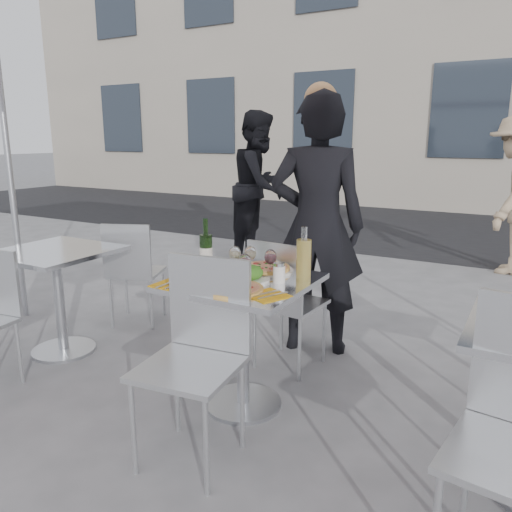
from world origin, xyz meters
The scene contains 21 objects.
ground centered at (0.00, 0.00, 0.00)m, with size 80.00×80.00×0.00m, color #5F5F61.
street_asphalt centered at (0.00, 6.50, 0.00)m, with size 24.00×5.00×0.00m, color black.
main_table centered at (0.00, 0.00, 0.54)m, with size 0.72×0.72×0.75m.
side_table_left centered at (-1.50, 0.00, 0.54)m, with size 0.72×0.72×0.75m.
chair_far centered at (-0.01, 0.51, 0.52)m, with size 0.43×0.44×0.87m.
chair_near centered at (0.03, -0.45, 0.56)m, with size 0.48×0.49×0.95m.
side_chair_lfar centered at (-1.41, 0.64, 0.50)m, with size 0.51×0.52×0.85m.
woman_diner centered at (0.03, 0.95, 0.90)m, with size 0.66×0.43×1.80m, color black.
pedestrian_a centered at (-1.69, 3.23, 0.91)m, with size 0.88×0.69×1.82m, color black.
pizza_near centered at (0.06, -0.19, 0.76)m, with size 0.30×0.30×0.02m.
pizza_far centered at (0.03, 0.21, 0.77)m, with size 0.31×0.31×0.03m.
salad_plate centered at (0.04, 0.00, 0.79)m, with size 0.22×0.22×0.09m.
wine_bottle centered at (-0.31, 0.11, 0.86)m, with size 0.07×0.07×0.29m.
carafe centered at (0.29, 0.16, 0.87)m, with size 0.08×0.08×0.29m.
sugar_shaker centered at (0.20, 0.05, 0.80)m, with size 0.06×0.06×0.11m.
wineglass_white_a centered at (-0.10, 0.09, 0.86)m, with size 0.07×0.07×0.16m.
wineglass_white_b centered at (-0.03, 0.14, 0.86)m, with size 0.07×0.07×0.16m.
wineglass_red_a centered at (0.04, -0.04, 0.86)m, with size 0.07×0.07×0.16m.
wineglass_red_b centered at (0.11, 0.12, 0.86)m, with size 0.07×0.07×0.16m.
napkin_left centered at (-0.27, -0.26, 0.75)m, with size 0.18×0.20×0.01m.
napkin_right centered at (0.25, -0.18, 0.75)m, with size 0.24×0.24×0.01m.
Camera 1 is at (1.34, -2.22, 1.50)m, focal length 35.00 mm.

